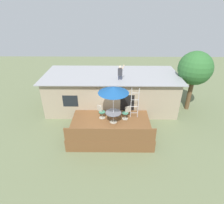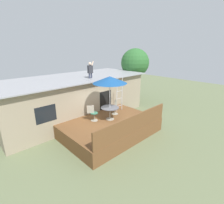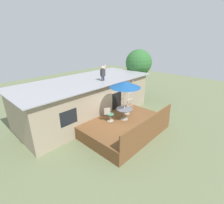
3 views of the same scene
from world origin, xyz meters
name	(u,v)px [view 2 (image 2 of 3)]	position (x,y,z in m)	size (l,w,h in m)	color
ground_plane	(109,133)	(0.00, 0.00, 0.00)	(40.00, 40.00, 0.00)	#66704C
house	(75,97)	(0.00, 3.60, 1.44)	(10.50, 4.50, 2.87)	gray
deck	(109,127)	(0.00, 0.00, 0.40)	(5.25, 3.82, 0.80)	brown
deck_railing	(134,124)	(0.00, -1.86, 1.25)	(5.15, 0.08, 0.90)	brown
patio_table	(110,110)	(0.18, 0.09, 1.39)	(1.04, 1.04, 0.74)	#A59E8C
patio_umbrella	(110,80)	(0.18, 0.09, 3.15)	(1.90, 1.90, 2.54)	silver
step_ladder	(120,95)	(1.60, 0.70, 1.90)	(0.52, 0.04, 2.20)	silver
person_figure	(90,69)	(0.65, 2.48, 3.48)	(0.47, 0.20, 1.11)	#33384C
patio_chair_left	(93,113)	(-0.65, 0.63, 1.26)	(0.57, 0.45, 0.92)	#A59E8C
patio_chair_right	(115,107)	(1.04, 0.52, 1.26)	(0.59, 0.44, 0.92)	#A59E8C
backyard_tree	(135,63)	(6.28, 3.31, 3.44)	(2.53, 2.53, 4.75)	brown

